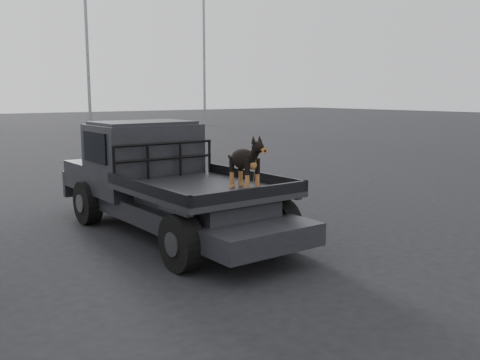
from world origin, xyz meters
TOP-DOWN VIEW (x-y plane):
  - ground at (0.00, 0.00)m, footprint 120.00×120.00m
  - flatbed_ute at (0.76, 1.71)m, footprint 2.00×5.40m
  - ute_cab at (0.76, 2.66)m, footprint 1.72×1.30m
  - headache_rack at (0.76, 1.91)m, footprint 1.80×0.08m
  - dog at (1.15, 0.26)m, footprint 0.32×0.60m
  - floodlight_mid at (8.37, 24.56)m, footprint 1.08×0.28m
  - floodlight_far at (18.08, 27.23)m, footprint 1.08×0.28m

SIDE VIEW (x-z plane):
  - ground at x=0.00m, z-range 0.00..0.00m
  - flatbed_ute at x=0.76m, z-range 0.00..0.92m
  - headache_rack at x=0.76m, z-range 0.92..1.47m
  - dog at x=1.15m, z-range 0.92..1.66m
  - ute_cab at x=0.76m, z-range 0.92..1.80m
  - floodlight_mid at x=8.37m, z-range 0.59..13.47m
  - floodlight_far at x=18.08m, z-range 0.60..15.52m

